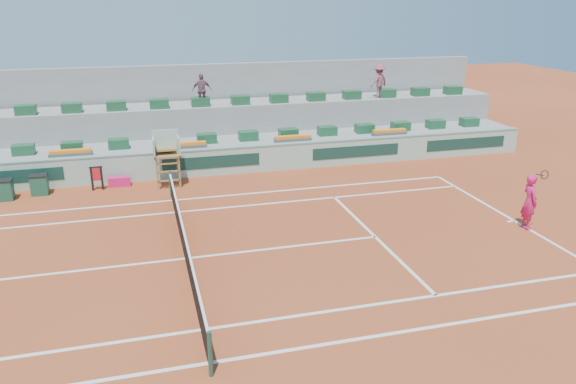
% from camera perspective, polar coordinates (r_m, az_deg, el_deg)
% --- Properties ---
extents(ground, '(90.00, 90.00, 0.00)m').
position_cam_1_polar(ground, '(17.91, -10.39, -6.68)').
color(ground, '#90391B').
rests_on(ground, ground).
extents(seating_tier_lower, '(36.00, 4.00, 1.20)m').
position_cam_1_polar(seating_tier_lower, '(27.77, -12.52, 3.88)').
color(seating_tier_lower, gray).
rests_on(seating_tier_lower, ground).
extents(seating_tier_upper, '(36.00, 2.40, 2.60)m').
position_cam_1_polar(seating_tier_upper, '(29.16, -12.80, 6.01)').
color(seating_tier_upper, gray).
rests_on(seating_tier_upper, ground).
extents(stadium_back_wall, '(36.00, 0.40, 4.40)m').
position_cam_1_polar(stadium_back_wall, '(30.55, -13.08, 8.30)').
color(stadium_back_wall, gray).
rests_on(stadium_back_wall, ground).
extents(player_bag, '(0.92, 0.41, 0.41)m').
position_cam_1_polar(player_bag, '(25.24, -16.75, 1.04)').
color(player_bag, '#D61C63').
rests_on(player_bag, ground).
extents(spectator_mid, '(0.95, 0.41, 1.61)m').
position_cam_1_polar(spectator_mid, '(28.26, -8.73, 10.21)').
color(spectator_mid, '#7C5265').
rests_on(spectator_mid, seating_tier_upper).
extents(spectator_right, '(1.30, 1.05, 1.75)m').
position_cam_1_polar(spectator_right, '(30.91, 9.20, 11.07)').
color(spectator_right, '#8E4754').
rests_on(spectator_right, seating_tier_upper).
extents(court_lines, '(23.89, 11.09, 0.01)m').
position_cam_1_polar(court_lines, '(17.91, -10.39, -6.66)').
color(court_lines, white).
rests_on(court_lines, ground).
extents(tennis_net, '(0.10, 11.97, 1.10)m').
position_cam_1_polar(tennis_net, '(17.69, -10.49, -5.14)').
color(tennis_net, black).
rests_on(tennis_net, ground).
extents(advertising_hoarding, '(36.00, 0.34, 1.26)m').
position_cam_1_polar(advertising_hoarding, '(25.64, -12.19, 2.72)').
color(advertising_hoarding, '#99C0AD').
rests_on(advertising_hoarding, ground).
extents(umpire_chair, '(1.10, 0.90, 2.40)m').
position_cam_1_polar(umpire_chair, '(24.44, -12.24, 4.12)').
color(umpire_chair, olive).
rests_on(umpire_chair, ground).
extents(seat_row_lower, '(32.90, 0.60, 0.44)m').
position_cam_1_polar(seat_row_lower, '(26.70, -12.53, 5.09)').
color(seat_row_lower, '#1A4F2D').
rests_on(seat_row_lower, seating_tier_lower).
extents(seat_row_upper, '(32.90, 0.60, 0.44)m').
position_cam_1_polar(seat_row_upper, '(28.27, -12.96, 8.74)').
color(seat_row_upper, '#1A4F2D').
rests_on(seat_row_upper, seating_tier_upper).
extents(flower_planters, '(26.80, 0.36, 0.28)m').
position_cam_1_polar(flower_planters, '(25.93, -15.73, 4.22)').
color(flower_planters, '#525252').
rests_on(flower_planters, seating_tier_lower).
extents(drink_cooler_a, '(0.69, 0.60, 0.84)m').
position_cam_1_polar(drink_cooler_a, '(25.24, -23.94, 0.69)').
color(drink_cooler_a, '#184834').
rests_on(drink_cooler_a, ground).
extents(drink_cooler_b, '(0.67, 0.58, 0.84)m').
position_cam_1_polar(drink_cooler_b, '(25.15, -26.87, 0.19)').
color(drink_cooler_b, '#184834').
rests_on(drink_cooler_b, ground).
extents(towel_rack, '(0.53, 0.09, 1.03)m').
position_cam_1_polar(towel_rack, '(24.87, -18.86, 1.52)').
color(towel_rack, black).
rests_on(towel_rack, ground).
extents(tennis_player, '(0.58, 0.95, 2.28)m').
position_cam_1_polar(tennis_player, '(21.27, 23.33, -0.89)').
color(tennis_player, '#D61C63').
rests_on(tennis_player, ground).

